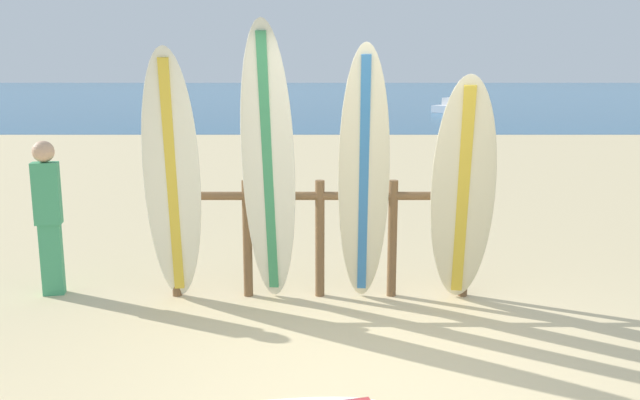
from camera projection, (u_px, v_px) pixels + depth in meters
name	position (u px, v px, depth m)	size (l,w,h in m)	color
ground_plane	(384.00, 389.00, 4.63)	(120.00, 120.00, 0.00)	#D3BC8C
ocean_water	(325.00, 92.00, 61.51)	(120.00, 80.00, 0.01)	#1E5984
surfboard_rack	(320.00, 227.00, 6.40)	(2.91, 0.09, 1.15)	brown
surfboard_leaning_far_left	(172.00, 180.00, 6.02)	(0.57, 0.68, 2.40)	silver
surfboard_leaning_left	(269.00, 168.00, 6.00)	(0.54, 0.69, 2.62)	silver
surfboard_leaning_center_left	(364.00, 180.00, 5.97)	(0.49, 0.78, 2.42)	beige
surfboard_leaning_center	(463.00, 195.00, 5.93)	(0.68, 0.90, 2.17)	beige
beachgoer_standing	(48.00, 211.00, 6.42)	(0.27, 0.21, 1.52)	#3F9966
small_boat_offshore	(452.00, 107.00, 33.84)	(2.24, 2.33, 0.71)	silver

